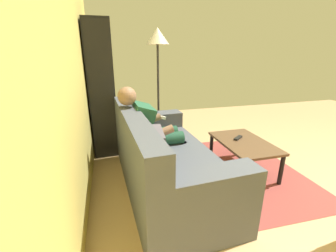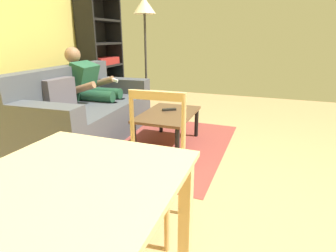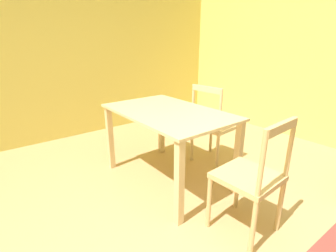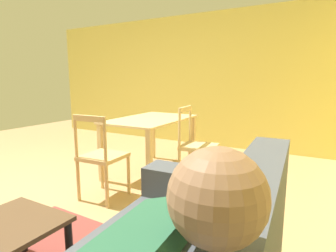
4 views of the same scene
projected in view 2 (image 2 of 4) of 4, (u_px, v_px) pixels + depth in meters
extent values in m
plane|color=tan|center=(254.00, 214.00, 2.02)|extent=(8.63, 8.63, 0.00)
cube|color=#474C56|center=(90.00, 121.00, 3.49)|extent=(2.02, 1.04, 0.45)
cube|color=#474C56|center=(62.00, 85.00, 3.45)|extent=(1.98, 0.30, 0.46)
cube|color=#474C56|center=(37.00, 115.00, 2.60)|extent=(0.29, 0.95, 0.21)
cube|color=#474C56|center=(119.00, 85.00, 4.17)|extent=(0.29, 0.95, 0.21)
cube|color=#56515B|center=(59.00, 94.00, 3.18)|extent=(0.41, 0.18, 0.36)
cube|color=#23563D|center=(82.00, 81.00, 3.69)|extent=(0.42, 0.38, 0.54)
sphere|color=#8C664C|center=(73.00, 55.00, 3.61)|extent=(0.21, 0.21, 0.21)
cylinder|color=#1C4530|center=(98.00, 96.00, 3.56)|extent=(0.17, 0.45, 0.15)
cylinder|color=#8C664C|center=(114.00, 119.00, 3.59)|extent=(0.11, 0.11, 0.45)
cube|color=black|center=(121.00, 132.00, 3.63)|extent=(0.11, 0.24, 0.08)
cylinder|color=#1C4530|center=(106.00, 93.00, 3.76)|extent=(0.17, 0.45, 0.15)
cylinder|color=#8C664C|center=(122.00, 114.00, 3.79)|extent=(0.11, 0.11, 0.45)
cube|color=black|center=(128.00, 127.00, 3.83)|extent=(0.11, 0.24, 0.08)
cylinder|color=#8C664C|center=(83.00, 88.00, 3.43)|extent=(0.11, 0.36, 0.19)
cylinder|color=#8C664C|center=(103.00, 82.00, 3.88)|extent=(0.11, 0.36, 0.19)
cube|color=white|center=(113.00, 80.00, 3.82)|extent=(0.05, 0.16, 0.08)
cube|color=brown|center=(168.00, 114.00, 3.19)|extent=(0.90, 0.58, 0.03)
cylinder|color=black|center=(177.00, 145.00, 2.81)|extent=(0.05, 0.05, 0.38)
cylinder|color=black|center=(196.00, 123.00, 3.54)|extent=(0.05, 0.05, 0.38)
cylinder|color=black|center=(134.00, 139.00, 2.97)|extent=(0.05, 0.05, 0.38)
cylinder|color=black|center=(161.00, 119.00, 3.70)|extent=(0.05, 0.05, 0.38)
cube|color=black|center=(169.00, 110.00, 3.29)|extent=(0.14, 0.17, 0.02)
cube|color=black|center=(88.00, 57.00, 4.36)|extent=(0.04, 0.36, 1.90)
cube|color=black|center=(114.00, 54.00, 5.11)|extent=(0.04, 0.36, 1.90)
cube|color=black|center=(94.00, 56.00, 4.79)|extent=(0.88, 0.02, 1.90)
cube|color=black|center=(106.00, 107.00, 5.04)|extent=(0.81, 0.36, 0.04)
cube|color=black|center=(104.00, 87.00, 4.91)|extent=(0.81, 0.36, 0.04)
cube|color=black|center=(103.00, 66.00, 4.79)|extent=(0.81, 0.36, 0.04)
cube|color=black|center=(101.00, 44.00, 4.67)|extent=(0.81, 0.36, 0.04)
cube|color=black|center=(99.00, 20.00, 4.55)|extent=(0.81, 0.36, 0.04)
cube|color=#333338|center=(106.00, 103.00, 4.99)|extent=(0.66, 0.29, 0.12)
cube|color=maroon|center=(105.00, 97.00, 4.94)|extent=(0.66, 0.30, 0.12)
cube|color=teal|center=(105.00, 83.00, 4.88)|extent=(0.67, 0.32, 0.12)
cube|color=maroon|center=(104.00, 61.00, 4.77)|extent=(0.67, 0.32, 0.12)
cube|color=#D1B27F|center=(19.00, 218.00, 0.82)|extent=(1.31, 0.82, 0.02)
cube|color=#D1B27F|center=(185.00, 224.00, 1.36)|extent=(0.06, 0.06, 0.73)
cube|color=#D1B27F|center=(69.00, 196.00, 1.60)|extent=(0.06, 0.06, 0.73)
cube|color=tan|center=(148.00, 166.00, 1.76)|extent=(0.44, 0.44, 0.04)
cylinder|color=tan|center=(111.00, 208.00, 1.72)|extent=(0.04, 0.04, 0.46)
cylinder|color=tan|center=(167.00, 219.00, 1.61)|extent=(0.04, 0.04, 0.46)
cylinder|color=tan|center=(135.00, 179.00, 2.06)|extent=(0.04, 0.04, 0.46)
cylinder|color=tan|center=(182.00, 187.00, 1.96)|extent=(0.04, 0.04, 0.46)
cylinder|color=tan|center=(132.00, 122.00, 1.91)|extent=(0.03, 0.03, 0.47)
cylinder|color=tan|center=(184.00, 127.00, 1.81)|extent=(0.03, 0.03, 0.47)
cube|color=tan|center=(157.00, 96.00, 1.80)|extent=(0.06, 0.38, 0.06)
cube|color=brown|center=(168.00, 144.00, 3.31)|extent=(2.03, 1.45, 0.01)
cylinder|color=black|center=(147.00, 112.00, 4.70)|extent=(0.28, 0.28, 0.03)
cylinder|color=#333333|center=(146.00, 66.00, 4.44)|extent=(0.04, 0.04, 1.61)
cone|color=beige|center=(144.00, 5.00, 4.15)|extent=(0.36, 0.36, 0.24)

